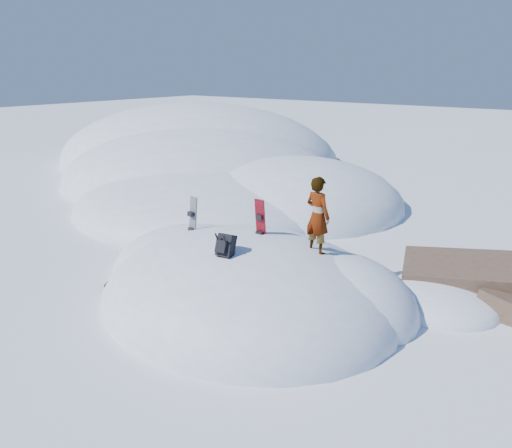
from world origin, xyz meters
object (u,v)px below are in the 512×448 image
Objects in this scene: backpack at (225,246)px; snowboard_dark at (192,224)px; person at (318,216)px; snowboard_red at (260,227)px.

snowboard_dark is at bearing 141.57° from backpack.
backpack is at bearing 65.08° from person.
person is at bearing 43.40° from backpack.
snowboard_dark is at bearing 19.25° from person.
snowboard_red is 0.80× the size of person.
snowboard_red is at bearing 19.58° from person.
snowboard_dark reaches higher than backpack.
person is at bearing 5.66° from snowboard_red.
snowboard_red is at bearing 15.43° from snowboard_dark.
snowboard_dark is 2.49× the size of backpack.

